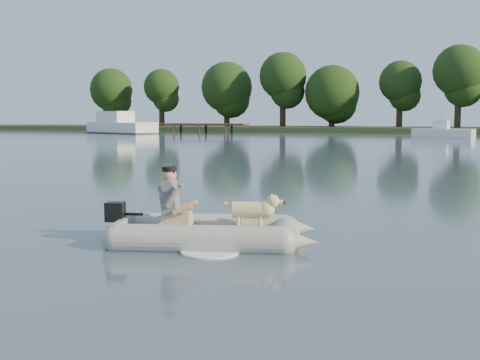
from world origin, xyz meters
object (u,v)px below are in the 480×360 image
at_px(dinghy, 211,209).
at_px(cabin_cruiser, 121,122).
at_px(man, 171,197).
at_px(motorboat, 443,127).
at_px(dog, 249,213).
at_px(dock, 169,128).

height_order(dinghy, cabin_cruiser, cabin_cruiser).
xyz_separation_m(dinghy, man, (-0.59, -0.11, 0.16)).
distance_m(dinghy, motorboat, 44.98).
xyz_separation_m(dinghy, dog, (0.52, 0.18, -0.06)).
height_order(dock, cabin_cruiser, cabin_cruiser).
xyz_separation_m(dock, dog, (26.92, -51.32, -0.08)).
bearing_deg(dinghy, cabin_cruiser, 107.31).
bearing_deg(dog, cabin_cruiser, 107.85).
distance_m(man, motorboat, 45.13).
relative_size(dinghy, man, 4.53).
bearing_deg(dinghy, motorboat, 72.23).
xyz_separation_m(dinghy, cabin_cruiser, (-30.06, 47.69, 0.67)).
relative_size(dock, motorboat, 3.59).
xyz_separation_m(man, cabin_cruiser, (-29.47, 47.80, 0.51)).
relative_size(man, dog, 1.16).
distance_m(man, dog, 1.17).
height_order(man, motorboat, motorboat).
relative_size(dinghy, motorboat, 0.83).
bearing_deg(dinghy, dock, 102.21).
xyz_separation_m(man, dog, (1.11, 0.30, -0.22)).
bearing_deg(motorboat, dinghy, -79.92).
distance_m(dinghy, man, 0.62).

